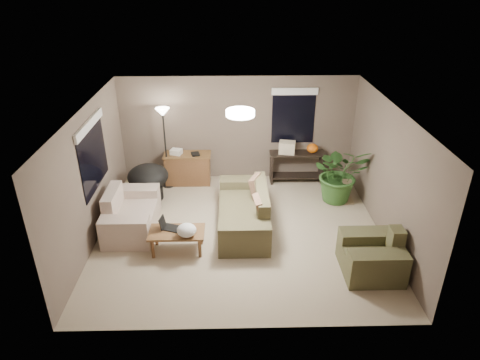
{
  "coord_description": "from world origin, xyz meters",
  "views": [
    {
      "loc": [
        -0.17,
        -7.07,
        4.71
      ],
      "look_at": [
        0.0,
        0.2,
        1.05
      ],
      "focal_mm": 32.0,
      "sensor_mm": 36.0,
      "label": 1
    }
  ],
  "objects_px": {
    "console_table": "(296,165)",
    "floor_lamp": "(163,122)",
    "loveseat": "(130,215)",
    "coffee_table": "(177,234)",
    "desk": "(188,168)",
    "armchair": "(372,257)",
    "houseplant": "(339,179)",
    "main_sofa": "(245,213)",
    "papasan_chair": "(148,180)",
    "cat_scratching_post": "(346,193)"
  },
  "relations": [
    {
      "from": "armchair",
      "to": "cat_scratching_post",
      "type": "bearing_deg",
      "value": 85.98
    },
    {
      "from": "desk",
      "to": "console_table",
      "type": "height_order",
      "value": "same"
    },
    {
      "from": "loveseat",
      "to": "coffee_table",
      "type": "height_order",
      "value": "loveseat"
    },
    {
      "from": "papasan_chair",
      "to": "floor_lamp",
      "type": "xyz_separation_m",
      "value": [
        0.34,
        0.6,
        1.13
      ]
    },
    {
      "from": "houseplant",
      "to": "console_table",
      "type": "bearing_deg",
      "value": 130.47
    },
    {
      "from": "loveseat",
      "to": "papasan_chair",
      "type": "height_order",
      "value": "loveseat"
    },
    {
      "from": "loveseat",
      "to": "console_table",
      "type": "xyz_separation_m",
      "value": [
        3.57,
        2.0,
        0.14
      ]
    },
    {
      "from": "armchair",
      "to": "main_sofa",
      "type": "bearing_deg",
      "value": 144.71
    },
    {
      "from": "desk",
      "to": "cat_scratching_post",
      "type": "xyz_separation_m",
      "value": [
        3.57,
        -0.99,
        -0.16
      ]
    },
    {
      "from": "main_sofa",
      "to": "armchair",
      "type": "height_order",
      "value": "same"
    },
    {
      "from": "desk",
      "to": "main_sofa",
      "type": "bearing_deg",
      "value": -56.05
    },
    {
      "from": "loveseat",
      "to": "houseplant",
      "type": "distance_m",
      "value": 4.51
    },
    {
      "from": "console_table",
      "to": "armchair",
      "type": "bearing_deg",
      "value": -76.81
    },
    {
      "from": "houseplant",
      "to": "coffee_table",
      "type": "bearing_deg",
      "value": -151.43
    },
    {
      "from": "main_sofa",
      "to": "desk",
      "type": "height_order",
      "value": "main_sofa"
    },
    {
      "from": "main_sofa",
      "to": "houseplant",
      "type": "relative_size",
      "value": 1.66
    },
    {
      "from": "papasan_chair",
      "to": "main_sofa",
      "type": "bearing_deg",
      "value": -29.3
    },
    {
      "from": "coffee_table",
      "to": "console_table",
      "type": "relative_size",
      "value": 0.77
    },
    {
      "from": "papasan_chair",
      "to": "cat_scratching_post",
      "type": "height_order",
      "value": "papasan_chair"
    },
    {
      "from": "desk",
      "to": "floor_lamp",
      "type": "relative_size",
      "value": 0.58
    },
    {
      "from": "armchair",
      "to": "coffee_table",
      "type": "relative_size",
      "value": 1.0
    },
    {
      "from": "armchair",
      "to": "cat_scratching_post",
      "type": "distance_m",
      "value": 2.44
    },
    {
      "from": "cat_scratching_post",
      "to": "armchair",
      "type": "bearing_deg",
      "value": -94.02
    },
    {
      "from": "desk",
      "to": "console_table",
      "type": "bearing_deg",
      "value": 0.44
    },
    {
      "from": "houseplant",
      "to": "cat_scratching_post",
      "type": "bearing_deg",
      "value": -21.83
    },
    {
      "from": "desk",
      "to": "loveseat",
      "type": "bearing_deg",
      "value": -116.17
    },
    {
      "from": "desk",
      "to": "console_table",
      "type": "relative_size",
      "value": 0.85
    },
    {
      "from": "main_sofa",
      "to": "loveseat",
      "type": "distance_m",
      "value": 2.28
    },
    {
      "from": "coffee_table",
      "to": "desk",
      "type": "xyz_separation_m",
      "value": [
        -0.03,
        2.76,
        0.02
      ]
    },
    {
      "from": "desk",
      "to": "cat_scratching_post",
      "type": "relative_size",
      "value": 2.2
    },
    {
      "from": "coffee_table",
      "to": "cat_scratching_post",
      "type": "distance_m",
      "value": 3.96
    },
    {
      "from": "loveseat",
      "to": "coffee_table",
      "type": "relative_size",
      "value": 1.6
    },
    {
      "from": "main_sofa",
      "to": "cat_scratching_post",
      "type": "xyz_separation_m",
      "value": [
        2.27,
        0.94,
        -0.08
      ]
    },
    {
      "from": "loveseat",
      "to": "houseplant",
      "type": "height_order",
      "value": "houseplant"
    },
    {
      "from": "floor_lamp",
      "to": "houseplant",
      "type": "xyz_separation_m",
      "value": [
        3.87,
        -0.78,
        -1.08
      ]
    },
    {
      "from": "main_sofa",
      "to": "loveseat",
      "type": "height_order",
      "value": "same"
    },
    {
      "from": "coffee_table",
      "to": "desk",
      "type": "relative_size",
      "value": 0.91
    },
    {
      "from": "loveseat",
      "to": "console_table",
      "type": "distance_m",
      "value": 4.09
    },
    {
      "from": "armchair",
      "to": "houseplant",
      "type": "bearing_deg",
      "value": 90.02
    },
    {
      "from": "main_sofa",
      "to": "desk",
      "type": "distance_m",
      "value": 2.33
    },
    {
      "from": "coffee_table",
      "to": "papasan_chair",
      "type": "distance_m",
      "value": 2.18
    },
    {
      "from": "floor_lamp",
      "to": "console_table",
      "type": "bearing_deg",
      "value": 3.12
    },
    {
      "from": "floor_lamp",
      "to": "cat_scratching_post",
      "type": "relative_size",
      "value": 3.82
    },
    {
      "from": "coffee_table",
      "to": "main_sofa",
      "type": "bearing_deg",
      "value": 33.05
    },
    {
      "from": "cat_scratching_post",
      "to": "main_sofa",
      "type": "bearing_deg",
      "value": -157.51
    },
    {
      "from": "console_table",
      "to": "floor_lamp",
      "type": "xyz_separation_m",
      "value": [
        -3.06,
        -0.17,
        1.16
      ]
    },
    {
      "from": "loveseat",
      "to": "papasan_chair",
      "type": "xyz_separation_m",
      "value": [
        0.17,
        1.23,
        0.17
      ]
    },
    {
      "from": "armchair",
      "to": "houseplant",
      "type": "height_order",
      "value": "houseplant"
    },
    {
      "from": "papasan_chair",
      "to": "houseplant",
      "type": "xyz_separation_m",
      "value": [
        4.21,
        -0.17,
        0.05
      ]
    },
    {
      "from": "houseplant",
      "to": "floor_lamp",
      "type": "bearing_deg",
      "value": 168.64
    }
  ]
}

